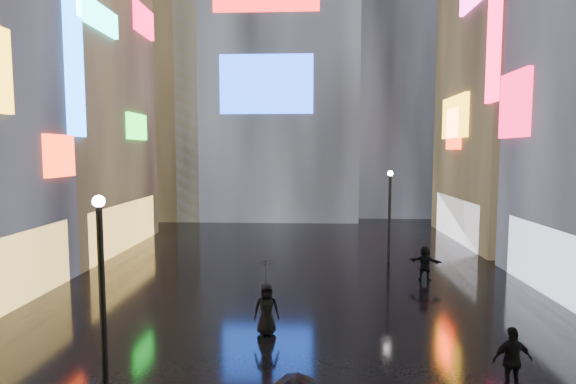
{
  "coord_description": "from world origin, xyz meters",
  "views": [
    {
      "loc": [
        0.64,
        -1.91,
        6.26
      ],
      "look_at": [
        0.0,
        12.0,
        5.0
      ],
      "focal_mm": 28.0,
      "sensor_mm": 36.0,
      "label": 1
    }
  ],
  "objects": [
    {
      "name": "building_right_far",
      "position": [
        15.98,
        30.0,
        13.98
      ],
      "size": [
        10.28,
        12.0,
        28.0
      ],
      "color": "black",
      "rests_on": "ground"
    },
    {
      "name": "tower_flank_right",
      "position": [
        9.0,
        46.0,
        17.0
      ],
      "size": [
        12.0,
        12.0,
        34.0
      ],
      "primitive_type": "cube",
      "color": "black",
      "rests_on": "ground"
    },
    {
      "name": "building_left_far",
      "position": [
        -15.98,
        26.0,
        10.98
      ],
      "size": [
        10.28,
        12.0,
        22.0
      ],
      "color": "black",
      "rests_on": "ground"
    },
    {
      "name": "tower_main",
      "position": [
        -3.0,
        43.97,
        21.01
      ],
      "size": [
        16.0,
        14.2,
        42.0
      ],
      "color": "black",
      "rests_on": "ground"
    },
    {
      "name": "lamp_far",
      "position": [
        5.18,
        23.22,
        2.94
      ],
      "size": [
        0.3,
        0.3,
        5.2
      ],
      "color": "black",
      "rests_on": "ground"
    },
    {
      "name": "pedestrian_5",
      "position": [
        6.32,
        19.79,
        0.85
      ],
      "size": [
        1.64,
        1.07,
        1.69
      ],
      "primitive_type": "imported",
      "rotation": [
        0.0,
        0.0,
        2.75
      ],
      "color": "black",
      "rests_on": "ground"
    },
    {
      "name": "umbrella_2",
      "position": [
        -0.78,
        12.93,
        2.19
      ],
      "size": [
        1.2,
        1.19,
        0.84
      ],
      "primitive_type": "imported",
      "rotation": [
        0.0,
        0.0,
        1.19
      ],
      "color": "black",
      "rests_on": "pedestrian_4"
    },
    {
      "name": "ground",
      "position": [
        0.0,
        20.0,
        0.0
      ],
      "size": [
        140.0,
        140.0,
        0.0
      ],
      "primitive_type": "plane",
      "color": "black",
      "rests_on": "ground"
    },
    {
      "name": "tower_flank_left",
      "position": [
        -14.0,
        42.0,
        13.0
      ],
      "size": [
        10.0,
        10.0,
        26.0
      ],
      "primitive_type": "cube",
      "color": "black",
      "rests_on": "ground"
    },
    {
      "name": "pedestrian_4",
      "position": [
        -0.78,
        12.93,
        0.89
      ],
      "size": [
        0.94,
        0.68,
        1.77
      ],
      "primitive_type": "imported",
      "rotation": [
        0.0,
        0.0,
        0.14
      ],
      "color": "black",
      "rests_on": "ground"
    },
    {
      "name": "lamp_near",
      "position": [
        -4.47,
        8.71,
        2.94
      ],
      "size": [
        0.3,
        0.3,
        5.2
      ],
      "color": "black",
      "rests_on": "ground"
    },
    {
      "name": "pedestrian_3",
      "position": [
        5.93,
        9.51,
        0.88
      ],
      "size": [
        1.06,
        0.5,
        1.75
      ],
      "primitive_type": "imported",
      "rotation": [
        0.0,
        0.0,
        3.22
      ],
      "color": "black",
      "rests_on": "ground"
    }
  ]
}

